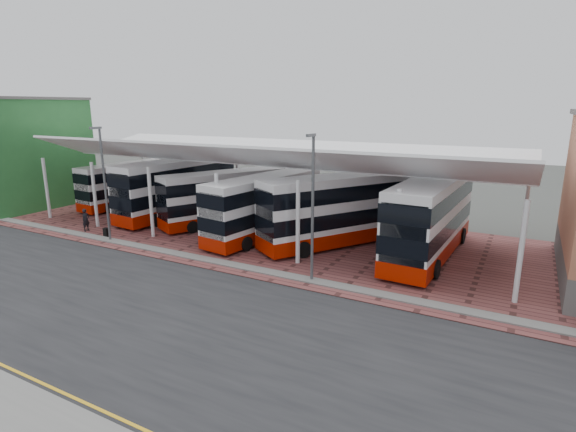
% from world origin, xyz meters
% --- Properties ---
extents(ground, '(140.00, 140.00, 0.00)m').
position_xyz_m(ground, '(0.00, 0.00, 0.00)').
color(ground, '#3E403C').
extents(road, '(120.00, 14.00, 0.02)m').
position_xyz_m(road, '(0.00, -1.00, 0.01)').
color(road, black).
rests_on(road, ground).
extents(forecourt, '(72.00, 16.00, 0.06)m').
position_xyz_m(forecourt, '(2.00, 13.00, 0.03)').
color(forecourt, brown).
rests_on(forecourt, ground).
extents(north_kerb, '(120.00, 0.80, 0.14)m').
position_xyz_m(north_kerb, '(0.00, 6.20, 0.07)').
color(north_kerb, slate).
rests_on(north_kerb, ground).
extents(yellow_line_near, '(120.00, 0.12, 0.01)m').
position_xyz_m(yellow_line_near, '(0.00, -7.00, 0.03)').
color(yellow_line_near, gold).
rests_on(yellow_line_near, road).
extents(yellow_line_far, '(120.00, 0.12, 0.01)m').
position_xyz_m(yellow_line_far, '(0.00, -6.70, 0.03)').
color(yellow_line_far, gold).
rests_on(yellow_line_far, road).
extents(canopy, '(37.00, 11.63, 7.07)m').
position_xyz_m(canopy, '(-6.00, 13.94, 5.80)').
color(canopy, silver).
rests_on(canopy, ground).
extents(shop_green, '(6.40, 10.20, 10.22)m').
position_xyz_m(shop_green, '(-30.00, 10.97, 5.12)').
color(shop_green, '#2D7234').
rests_on(shop_green, ground).
extents(lamp_west, '(0.16, 0.90, 8.07)m').
position_xyz_m(lamp_west, '(-14.00, 6.27, 4.36)').
color(lamp_west, '#54575B').
rests_on(lamp_west, ground).
extents(lamp_east, '(0.16, 0.90, 8.07)m').
position_xyz_m(lamp_east, '(2.00, 6.27, 4.36)').
color(lamp_east, '#54575B').
rests_on(lamp_east, ground).
extents(bus_0, '(3.13, 10.11, 4.10)m').
position_xyz_m(bus_0, '(-21.71, 15.38, 2.10)').
color(bus_0, white).
rests_on(bus_0, forecourt).
extents(bus_1, '(3.76, 12.07, 4.89)m').
position_xyz_m(bus_1, '(-14.79, 14.44, 2.49)').
color(bus_1, white).
rests_on(bus_1, forecourt).
extents(bus_2, '(6.68, 10.34, 4.26)m').
position_xyz_m(bus_2, '(-9.62, 14.04, 2.18)').
color(bus_2, white).
rests_on(bus_2, forecourt).
extents(bus_3, '(4.04, 11.12, 4.48)m').
position_xyz_m(bus_3, '(-4.76, 12.50, 2.29)').
color(bus_3, white).
rests_on(bus_3, forecourt).
extents(bus_4, '(8.45, 11.31, 4.81)m').
position_xyz_m(bus_4, '(0.72, 13.34, 2.45)').
color(bus_4, white).
rests_on(bus_4, forecourt).
extents(bus_5, '(3.44, 12.20, 4.98)m').
position_xyz_m(bus_5, '(6.76, 13.74, 2.54)').
color(bus_5, white).
rests_on(bus_5, forecourt).
extents(pedestrian, '(0.44, 0.65, 1.74)m').
position_xyz_m(pedestrian, '(-17.61, 7.18, 0.93)').
color(pedestrian, black).
rests_on(pedestrian, forecourt).
extents(suitcase, '(0.38, 0.27, 0.66)m').
position_xyz_m(suitcase, '(-14.97, 6.79, 0.39)').
color(suitcase, black).
rests_on(suitcase, forecourt).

